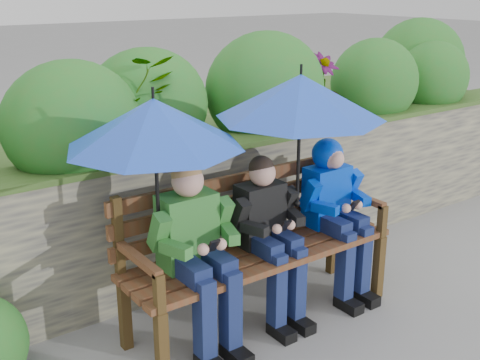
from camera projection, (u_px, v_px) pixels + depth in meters
ground at (249, 320)px, 3.97m from camera, size 60.00×60.00×0.00m
garden_backdrop at (137, 167)px, 4.96m from camera, size 8.00×2.88×1.83m
park_bench at (254, 239)px, 3.87m from camera, size 1.84×0.54×0.97m
boy_left at (197, 247)px, 3.50m from camera, size 0.50×0.58×1.16m
boy_middle at (269, 230)px, 3.82m from camera, size 0.45×0.53×1.10m
boy_right at (335, 203)px, 4.14m from camera, size 0.47×0.57×1.12m
umbrella_left at (154, 123)px, 3.21m from camera, size 0.99×0.99×0.88m
umbrella_right at (300, 97)px, 3.68m from camera, size 1.06×1.06×0.92m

